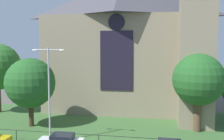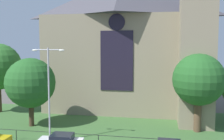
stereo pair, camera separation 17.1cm
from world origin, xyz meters
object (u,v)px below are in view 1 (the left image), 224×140
Objects in this scene: tree_left_near at (30,83)px; streetlamp_near at (49,84)px; tree_right_near at (199,80)px; church_building at (127,42)px.

streetlamp_near is (4.55, -5.01, 0.67)m from tree_left_near.
tree_right_near is 16.34m from streetlamp_near.
church_building is 3.14× the size of tree_left_near.
tree_left_near is 6.80m from streetlamp_near.
church_building is at bearing 70.50° from streetlamp_near.
tree_left_near is at bearing -132.61° from church_building.
streetlamp_near is at bearing -156.52° from tree_right_near.
church_building is 2.72× the size of streetlamp_near.
streetlamp_near reaches higher than tree_left_near.
church_building is at bearing 133.67° from tree_right_near.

